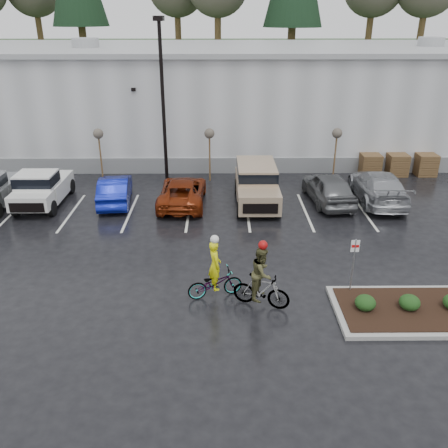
{
  "coord_description": "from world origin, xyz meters",
  "views": [
    {
      "loc": [
        -0.91,
        -14.46,
        9.37
      ],
      "look_at": [
        -0.73,
        3.58,
        1.3
      ],
      "focal_mm": 38.0,
      "sensor_mm": 36.0,
      "label": 1
    }
  ],
  "objects_px": {
    "car_far_silver": "(378,186)",
    "cyclist_hivis": "(215,278)",
    "car_red": "(182,192)",
    "car_grey": "(329,188)",
    "sapling_west": "(98,137)",
    "sapling_mid": "(209,136)",
    "lamppost": "(162,87)",
    "pallet_stack_a": "(370,165)",
    "fire_lane_sign": "(354,260)",
    "sapling_east": "(337,136)",
    "pallet_stack_c": "(426,164)",
    "suv_tan": "(257,186)",
    "cyclist_olive": "(262,283)",
    "pickup_white": "(44,185)",
    "car_blue": "(115,190)",
    "pallet_stack_b": "(397,164)"
  },
  "relations": [
    {
      "from": "pickup_white",
      "to": "car_blue",
      "type": "xyz_separation_m",
      "value": [
        3.73,
        0.0,
        -0.25
      ]
    },
    {
      "from": "car_far_silver",
      "to": "cyclist_olive",
      "type": "relative_size",
      "value": 2.23
    },
    {
      "from": "car_grey",
      "to": "cyclist_olive",
      "type": "distance_m",
      "value": 10.82
    },
    {
      "from": "sapling_mid",
      "to": "cyclist_hivis",
      "type": "relative_size",
      "value": 1.32
    },
    {
      "from": "suv_tan",
      "to": "car_grey",
      "type": "height_order",
      "value": "suv_tan"
    },
    {
      "from": "fire_lane_sign",
      "to": "cyclist_hivis",
      "type": "xyz_separation_m",
      "value": [
        -4.89,
        -0.09,
        -0.66
      ]
    },
    {
      "from": "cyclist_hivis",
      "to": "lamppost",
      "type": "bearing_deg",
      "value": -2.54
    },
    {
      "from": "pickup_white",
      "to": "cyclist_olive",
      "type": "bearing_deg",
      "value": -42.73
    },
    {
      "from": "lamppost",
      "to": "car_red",
      "type": "distance_m",
      "value": 5.85
    },
    {
      "from": "sapling_mid",
      "to": "car_grey",
      "type": "height_order",
      "value": "sapling_mid"
    },
    {
      "from": "pallet_stack_a",
      "to": "sapling_west",
      "type": "bearing_deg",
      "value": -176.53
    },
    {
      "from": "pallet_stack_c",
      "to": "suv_tan",
      "type": "relative_size",
      "value": 0.26
    },
    {
      "from": "car_red",
      "to": "car_grey",
      "type": "distance_m",
      "value": 7.8
    },
    {
      "from": "car_grey",
      "to": "car_far_silver",
      "type": "bearing_deg",
      "value": 178.06
    },
    {
      "from": "sapling_mid",
      "to": "fire_lane_sign",
      "type": "xyz_separation_m",
      "value": [
        5.3,
        -12.8,
        -1.32
      ]
    },
    {
      "from": "car_far_silver",
      "to": "sapling_west",
      "type": "bearing_deg",
      "value": -10.27
    },
    {
      "from": "car_blue",
      "to": "car_grey",
      "type": "relative_size",
      "value": 0.92
    },
    {
      "from": "pallet_stack_c",
      "to": "car_red",
      "type": "xyz_separation_m",
      "value": [
        -14.88,
        -4.85,
        0.02
      ]
    },
    {
      "from": "lamppost",
      "to": "fire_lane_sign",
      "type": "bearing_deg",
      "value": -56.54
    },
    {
      "from": "cyclist_hivis",
      "to": "pallet_stack_b",
      "type": "bearing_deg",
      "value": -55.39
    },
    {
      "from": "fire_lane_sign",
      "to": "car_blue",
      "type": "relative_size",
      "value": 0.5
    },
    {
      "from": "pallet_stack_b",
      "to": "cyclist_hivis",
      "type": "bearing_deg",
      "value": -129.09
    },
    {
      "from": "sapling_west",
      "to": "sapling_east",
      "type": "distance_m",
      "value": 14.0
    },
    {
      "from": "fire_lane_sign",
      "to": "car_blue",
      "type": "xyz_separation_m",
      "value": [
        -10.3,
        9.21,
        -0.68
      ]
    },
    {
      "from": "sapling_east",
      "to": "car_red",
      "type": "height_order",
      "value": "sapling_east"
    },
    {
      "from": "lamppost",
      "to": "car_far_silver",
      "type": "xyz_separation_m",
      "value": [
        11.62,
        -2.47,
        -4.87
      ]
    },
    {
      "from": "lamppost",
      "to": "sapling_east",
      "type": "distance_m",
      "value": 10.48
    },
    {
      "from": "pallet_stack_a",
      "to": "car_blue",
      "type": "height_order",
      "value": "car_blue"
    },
    {
      "from": "sapling_west",
      "to": "sapling_mid",
      "type": "height_order",
      "value": "same"
    },
    {
      "from": "lamppost",
      "to": "sapling_mid",
      "type": "height_order",
      "value": "lamppost"
    },
    {
      "from": "sapling_west",
      "to": "pallet_stack_a",
      "type": "distance_m",
      "value": 16.66
    },
    {
      "from": "car_far_silver",
      "to": "cyclist_hivis",
      "type": "xyz_separation_m",
      "value": [
        -8.71,
        -9.43,
        -0.07
      ]
    },
    {
      "from": "pallet_stack_c",
      "to": "cyclist_hivis",
      "type": "xyz_separation_m",
      "value": [
        -13.09,
        -13.89,
        0.07
      ]
    },
    {
      "from": "sapling_mid",
      "to": "pallet_stack_a",
      "type": "relative_size",
      "value": 2.37
    },
    {
      "from": "sapling_mid",
      "to": "sapling_east",
      "type": "bearing_deg",
      "value": 0.0
    },
    {
      "from": "cyclist_olive",
      "to": "pallet_stack_a",
      "type": "bearing_deg",
      "value": -8.94
    },
    {
      "from": "sapling_west",
      "to": "cyclist_hivis",
      "type": "distance_m",
      "value": 14.76
    },
    {
      "from": "sapling_mid",
      "to": "suv_tan",
      "type": "distance_m",
      "value": 4.95
    },
    {
      "from": "lamppost",
      "to": "sapling_west",
      "type": "xyz_separation_m",
      "value": [
        -4.0,
        1.0,
        -2.96
      ]
    },
    {
      "from": "car_red",
      "to": "car_grey",
      "type": "bearing_deg",
      "value": -177.21
    },
    {
      "from": "pallet_stack_c",
      "to": "pickup_white",
      "type": "xyz_separation_m",
      "value": [
        -22.24,
        -4.59,
        0.3
      ]
    },
    {
      "from": "cyclist_hivis",
      "to": "pallet_stack_a",
      "type": "bearing_deg",
      "value": -50.9
    },
    {
      "from": "pallet_stack_c",
      "to": "fire_lane_sign",
      "type": "distance_m",
      "value": 16.07
    },
    {
      "from": "sapling_east",
      "to": "car_far_silver",
      "type": "height_order",
      "value": "sapling_east"
    },
    {
      "from": "car_red",
      "to": "car_blue",
      "type": "bearing_deg",
      "value": -2.84
    },
    {
      "from": "car_blue",
      "to": "pickup_white",
      "type": "bearing_deg",
      "value": -6.49
    },
    {
      "from": "lamppost",
      "to": "car_grey",
      "type": "distance_m",
      "value": 10.49
    },
    {
      "from": "car_blue",
      "to": "cyclist_olive",
      "type": "height_order",
      "value": "cyclist_olive"
    },
    {
      "from": "fire_lane_sign",
      "to": "car_red",
      "type": "height_order",
      "value": "fire_lane_sign"
    },
    {
      "from": "fire_lane_sign",
      "to": "car_grey",
      "type": "relative_size",
      "value": 0.46
    }
  ]
}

